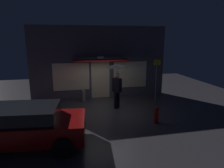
{
  "coord_description": "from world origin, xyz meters",
  "views": [
    {
      "loc": [
        -1.81,
        -9.41,
        3.52
      ],
      "look_at": [
        0.25,
        0.09,
        1.29
      ],
      "focal_mm": 31.94,
      "sensor_mm": 36.0,
      "label": 1
    }
  ],
  "objects_px": {
    "street_sign_post": "(156,77)",
    "fire_hydrant": "(156,115)",
    "person_with_umbrella": "(117,75)",
    "sidewalk_bollard": "(83,96)",
    "parked_car": "(24,125)"
  },
  "relations": [
    {
      "from": "person_with_umbrella",
      "to": "sidewalk_bollard",
      "type": "height_order",
      "value": "person_with_umbrella"
    },
    {
      "from": "person_with_umbrella",
      "to": "street_sign_post",
      "type": "relative_size",
      "value": 0.92
    },
    {
      "from": "sidewalk_bollard",
      "to": "fire_hydrant",
      "type": "xyz_separation_m",
      "value": [
        2.81,
        -3.55,
        0.0
      ]
    },
    {
      "from": "parked_car",
      "to": "fire_hydrant",
      "type": "distance_m",
      "value": 5.14
    },
    {
      "from": "street_sign_post",
      "to": "fire_hydrant",
      "type": "distance_m",
      "value": 3.31
    },
    {
      "from": "parked_car",
      "to": "sidewalk_bollard",
      "type": "xyz_separation_m",
      "value": [
        2.26,
        4.3,
        -0.37
      ]
    },
    {
      "from": "person_with_umbrella",
      "to": "street_sign_post",
      "type": "bearing_deg",
      "value": 73.9
    },
    {
      "from": "person_with_umbrella",
      "to": "street_sign_post",
      "type": "height_order",
      "value": "street_sign_post"
    },
    {
      "from": "fire_hydrant",
      "to": "street_sign_post",
      "type": "bearing_deg",
      "value": 66.44
    },
    {
      "from": "street_sign_post",
      "to": "sidewalk_bollard",
      "type": "relative_size",
      "value": 3.69
    },
    {
      "from": "sidewalk_bollard",
      "to": "parked_car",
      "type": "bearing_deg",
      "value": -117.71
    },
    {
      "from": "person_with_umbrella",
      "to": "street_sign_post",
      "type": "xyz_separation_m",
      "value": [
        2.46,
        0.72,
        -0.33
      ]
    },
    {
      "from": "parked_car",
      "to": "fire_hydrant",
      "type": "xyz_separation_m",
      "value": [
        5.07,
        0.75,
        -0.37
      ]
    },
    {
      "from": "person_with_umbrella",
      "to": "sidewalk_bollard",
      "type": "xyz_separation_m",
      "value": [
        -1.61,
        1.4,
        -1.4
      ]
    },
    {
      "from": "fire_hydrant",
      "to": "parked_car",
      "type": "bearing_deg",
      "value": -171.61
    }
  ]
}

